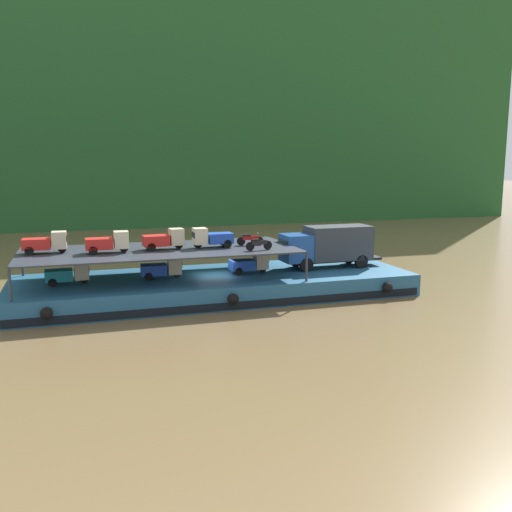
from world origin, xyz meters
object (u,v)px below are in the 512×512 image
Objects in this scene: covered_lorry at (329,245)px; motorcycle_upper_centre at (250,239)px; mini_truck_upper_stern at (46,243)px; mini_truck_upper_bow at (212,238)px; motorcycle_upper_port at (259,244)px; mini_truck_lower_stern at (68,274)px; mini_truck_upper_mid at (108,242)px; mini_truck_lower_aft at (162,268)px; cargo_barge at (216,286)px; mini_truck_lower_mid at (250,264)px; mini_truck_upper_fore at (164,239)px.

covered_lorry reaches higher than motorcycle_upper_centre.
mini_truck_upper_stern is at bearing 177.26° from motorcycle_upper_centre.
covered_lorry is 6.27m from motorcycle_upper_centre.
motorcycle_upper_centre is at bearing 4.75° from mini_truck_upper_bow.
mini_truck_upper_bow reaches higher than motorcycle_upper_port.
mini_truck_upper_bow is at bearing -1.75° from mini_truck_lower_stern.
motorcycle_upper_centre is (2.80, 0.23, -0.26)m from mini_truck_upper_bow.
motorcycle_upper_port is at bearing -11.29° from mini_truck_upper_mid.
motorcycle_upper_centre is (6.23, -0.04, 1.74)m from mini_truck_lower_aft.
mini_truck_upper_mid is at bearing -176.66° from cargo_barge.
covered_lorry is 9.09m from mini_truck_upper_bow.
cargo_barge is 9.84× the size of mini_truck_lower_stern.
mini_truck_upper_stern is at bearing 176.50° from cargo_barge.
covered_lorry is 19.81m from mini_truck_upper_stern.
mini_truck_lower_aft is 1.47× the size of motorcycle_upper_centre.
mini_truck_upper_stern is 1.00× the size of mini_truck_upper_mid.
mini_truck_lower_aft is at bearing -4.79° from mini_truck_upper_stern.
mini_truck_lower_aft is 1.01× the size of mini_truck_lower_mid.
mini_truck_lower_stern is 6.08m from mini_truck_lower_aft.
mini_truck_lower_aft is 4.06m from mini_truck_upper_mid.
mini_truck_lower_stern is 2.44m from mini_truck_upper_stern.
mini_truck_lower_stern is at bearing -25.21° from mini_truck_upper_stern.
motorcycle_upper_port is (12.19, -2.42, 1.74)m from mini_truck_lower_stern.
cargo_barge is 9.90m from mini_truck_lower_stern.
cargo_barge is 9.94× the size of mini_truck_lower_mid.
mini_truck_lower_stern is 1.00× the size of mini_truck_upper_fore.
mini_truck_lower_mid is (-6.27, -0.31, -1.00)m from covered_lorry.
motorcycle_upper_port is at bearing -44.40° from cargo_barge.
mini_truck_lower_aft is (-12.45, -0.21, -1.00)m from covered_lorry.
mini_truck_upper_bow is at bearing -4.69° from mini_truck_upper_stern.
cargo_barge is at bearing -179.41° from motorcycle_upper_centre.
cargo_barge is 14.47× the size of motorcycle_upper_centre.
covered_lorry reaches higher than cargo_barge.
mini_truck_upper_stern reaches higher than mini_truck_lower_stern.
mini_truck_lower_stern is at bearing -179.43° from covered_lorry.
motorcycle_upper_centre is (13.56, -0.65, -0.26)m from mini_truck_upper_stern.
motorcycle_upper_port is (2.69, -2.13, -0.26)m from mini_truck_upper_bow.
mini_truck_upper_stern is 3.99m from mini_truck_upper_mid.
mini_truck_lower_aft is at bearing 179.06° from cargo_barge.
covered_lorry is 2.83× the size of mini_truck_lower_aft.
mini_truck_lower_stern is 1.01× the size of mini_truck_upper_stern.
mini_truck_upper_mid is 0.99× the size of mini_truck_upper_bow.
mini_truck_upper_bow is at bearing -145.07° from cargo_barge.
mini_truck_upper_stern reaches higher than cargo_barge.
mini_truck_upper_fore is at bearing 5.61° from mini_truck_upper_mid.
mini_truck_upper_stern is 1.45× the size of motorcycle_upper_centre.
mini_truck_lower_stern is 6.57m from mini_truck_upper_fore.
mini_truck_upper_fore is at bearing -5.59° from mini_truck_upper_stern.
covered_lorry is 6.36m from mini_truck_lower_mid.
mini_truck_lower_stern is at bearing 179.79° from mini_truck_lower_aft.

